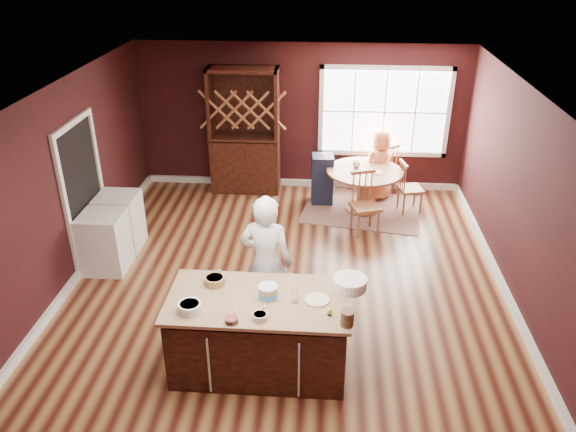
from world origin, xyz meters
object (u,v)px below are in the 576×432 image
object	(u,v)px
baker	(266,263)
washer	(105,242)
chair_north	(383,168)
dining_table	(364,182)
chair_east	(411,186)
layer_cake	(268,291)
toddler	(322,158)
seated_woman	(380,165)
kitchen_island	(259,335)
dryer	(120,221)
hutch	(245,131)
chair_south	(366,204)
high_chair	(322,178)

from	to	relation	value
baker	washer	world-z (taller)	baker
chair_north	dining_table	bearing A→B (deg)	24.17
baker	chair_north	distance (m)	4.46
washer	baker	bearing A→B (deg)	-24.28
dining_table	chair_east	world-z (taller)	chair_east
layer_cake	toddler	world-z (taller)	layer_cake
chair_east	washer	world-z (taller)	chair_east
chair_north	seated_woman	xyz separation A→B (m)	(-0.08, -0.25, 0.16)
kitchen_island	dryer	bearing A→B (deg)	134.19
chair_east	hutch	distance (m)	3.13
chair_north	dryer	bearing A→B (deg)	-9.75
chair_north	dryer	world-z (taller)	chair_north
hutch	dryer	bearing A→B (deg)	-125.23
dryer	washer	bearing A→B (deg)	-90.00
seated_woman	baker	bearing A→B (deg)	34.53
chair_south	toddler	distance (m)	1.44
hutch	chair_east	bearing A→B (deg)	-13.51
washer	layer_cake	bearing A→B (deg)	-35.48
dining_table	chair_east	size ratio (longest dim) A/B	1.38
baker	seated_woman	size ratio (longest dim) A/B	1.36
kitchen_island	high_chair	world-z (taller)	high_chair
seated_woman	chair_north	bearing A→B (deg)	-140.98
layer_cake	washer	bearing A→B (deg)	144.52
chair_north	hutch	bearing A→B (deg)	-37.96
dining_table	chair_north	size ratio (longest dim) A/B	1.32
chair_south	washer	distance (m)	4.02
washer	chair_east	bearing A→B (deg)	25.83
baker	layer_cake	size ratio (longest dim) A/B	5.90
hutch	chair_north	bearing A→B (deg)	1.19
hutch	dryer	size ratio (longest dim) A/B	2.62
chair_south	seated_woman	distance (m)	1.42
chair_south	high_chair	size ratio (longest dim) A/B	1.11
layer_cake	chair_south	distance (m)	3.45
layer_cake	chair_east	world-z (taller)	layer_cake
toddler	washer	world-z (taller)	toddler
kitchen_island	chair_south	bearing A→B (deg)	67.91
chair_north	toddler	distance (m)	1.25
chair_south	seated_woman	bearing A→B (deg)	58.86
kitchen_island	dining_table	xyz separation A→B (m)	(1.33, 4.11, 0.10)
kitchen_island	chair_south	world-z (taller)	chair_south
seated_woman	toddler	world-z (taller)	seated_woman
baker	washer	bearing A→B (deg)	-16.78
chair_east	dryer	xyz separation A→B (m)	(-4.60, -1.59, -0.03)
chair_south	chair_east	bearing A→B (deg)	28.03
toddler	hutch	bearing A→B (deg)	165.54
chair_north	toddler	world-z (taller)	chair_north
high_chair	chair_south	bearing A→B (deg)	-62.07
chair_north	high_chair	world-z (taller)	chair_north
baker	chair_east	world-z (taller)	baker
kitchen_island	washer	world-z (taller)	kitchen_island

